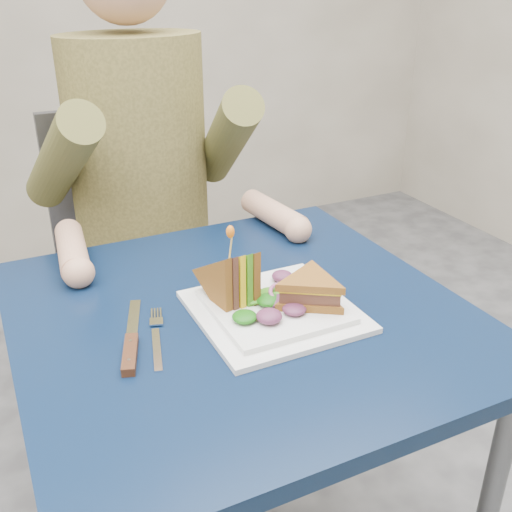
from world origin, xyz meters
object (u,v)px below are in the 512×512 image
diner (138,130)px  sandwich_upright (231,282)px  chair (139,253)px  plate (274,309)px  sandwich_flat (310,290)px  fork (157,339)px  table (241,348)px  knife (131,347)px

diner → sandwich_upright: size_ratio=5.09×
chair → plate: 0.76m
sandwich_flat → sandwich_upright: size_ratio=1.24×
diner → fork: diner is taller
table → plate: (0.05, -0.04, 0.09)m
chair → sandwich_flat: bearing=-82.5°
knife → sandwich_upright: bearing=13.5°
diner → sandwich_flat: (0.10, -0.65, -0.14)m
table → chair: 0.71m
table → diner: diner is taller
sandwich_flat → knife: (-0.30, 0.02, -0.04)m
sandwich_upright → fork: bearing=-166.1°
fork → table: bearing=9.7°
plate → knife: plate is taller
sandwich_upright → knife: sandwich_upright is taller
table → plate: 0.11m
plate → sandwich_flat: 0.07m
diner → plate: bearing=-85.8°
knife → table: bearing=10.3°
fork → sandwich_upright: bearing=13.9°
sandwich_flat → fork: 0.27m
sandwich_upright → fork: size_ratio=0.83×
chair → sandwich_upright: chair is taller
table → knife: knife is taller
table → sandwich_flat: sandwich_flat is taller
table → diner: size_ratio=1.01×
table → knife: (-0.20, -0.04, 0.09)m
chair → sandwich_flat: (0.10, -0.76, 0.23)m
knife → sandwich_flat: bearing=-4.6°
fork → sandwich_flat: bearing=-7.4°
table → plate: size_ratio=2.88×
plate → diner: bearing=94.2°
diner → fork: size_ratio=4.23×
plate → sandwich_flat: sandwich_flat is taller
diner → sandwich_flat: bearing=-81.2°
fork → chair: bearing=77.7°
diner → sandwich_flat: size_ratio=4.12×
diner → sandwich_flat: diner is taller
table → fork: 0.18m
chair → diner: 0.39m
plate → fork: 0.20m
diner → sandwich_upright: (-0.01, -0.58, -0.13)m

